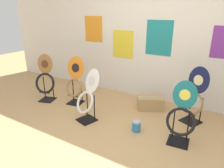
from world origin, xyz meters
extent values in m
plane|color=tan|center=(0.00, 0.00, 0.00)|extent=(14.00, 14.00, 0.00)
cube|color=silver|center=(0.00, 1.95, 1.30)|extent=(8.00, 0.06, 2.60)
cube|color=teal|center=(0.03, 1.92, 1.24)|extent=(0.50, 0.01, 0.65)
cube|color=orange|center=(-1.46, 1.92, 1.34)|extent=(0.45, 0.01, 0.55)
cube|color=yellow|center=(-0.73, 1.92, 1.06)|extent=(0.47, 0.01, 0.57)
cube|color=black|center=(-0.65, 0.52, 0.01)|extent=(0.35, 0.35, 0.01)
cylinder|color=black|center=(-0.72, 0.64, 0.23)|extent=(0.02, 0.02, 0.44)
cylinder|color=black|center=(-0.53, 0.58, 0.23)|extent=(0.02, 0.02, 0.44)
cylinder|color=black|center=(-0.67, 0.45, 0.19)|extent=(0.22, 0.08, 0.02)
torus|color=silver|center=(-0.66, 0.50, 0.33)|extent=(0.42, 0.33, 0.34)
ellipsoid|color=white|center=(-0.61, 0.65, 0.66)|extent=(0.36, 0.25, 0.38)
ellipsoid|color=silver|center=(-0.61, 0.64, 0.67)|extent=(0.16, 0.10, 0.14)
sphere|color=silver|center=(-0.72, 0.61, 0.48)|extent=(0.02, 0.02, 0.02)
sphere|color=silver|center=(-0.54, 0.56, 0.48)|extent=(0.02, 0.02, 0.02)
cube|color=black|center=(0.85, 1.35, 0.01)|extent=(0.37, 0.37, 0.01)
cylinder|color=black|center=(0.80, 1.48, 0.22)|extent=(0.02, 0.02, 0.43)
cylinder|color=black|center=(0.98, 1.39, 0.22)|extent=(0.02, 0.02, 0.43)
cylinder|color=black|center=(0.82, 1.28, 0.18)|extent=(0.21, 0.11, 0.02)
torus|color=#9E7042|center=(0.84, 1.33, 0.34)|extent=(0.39, 0.28, 0.36)
ellipsoid|color=#141942|center=(0.87, 1.40, 0.71)|extent=(0.35, 0.22, 0.43)
ellipsoid|color=beige|center=(0.87, 1.39, 0.71)|extent=(0.15, 0.09, 0.16)
sphere|color=silver|center=(0.78, 1.42, 0.50)|extent=(0.02, 0.02, 0.02)
sphere|color=silver|center=(0.95, 1.34, 0.50)|extent=(0.02, 0.02, 0.02)
cube|color=black|center=(-1.84, 0.75, 0.01)|extent=(0.35, 0.35, 0.01)
cylinder|color=black|center=(-1.96, 0.81, 0.24)|extent=(0.02, 0.02, 0.45)
cylinder|color=black|center=(-1.77, 0.87, 0.24)|extent=(0.02, 0.02, 0.45)
cylinder|color=black|center=(-1.81, 0.68, 0.19)|extent=(0.22, 0.08, 0.02)
torus|color=black|center=(-1.83, 0.73, 0.37)|extent=(0.45, 0.29, 0.41)
ellipsoid|color=#936033|center=(-1.86, 0.81, 0.74)|extent=(0.33, 0.17, 0.39)
ellipsoid|color=#4C2D19|center=(-1.85, 0.80, 0.74)|extent=(0.15, 0.07, 0.15)
sphere|color=silver|center=(-1.93, 0.76, 0.55)|extent=(0.02, 0.02, 0.02)
sphere|color=silver|center=(-1.76, 0.81, 0.55)|extent=(0.02, 0.02, 0.02)
cube|color=black|center=(-1.25, 0.94, 0.01)|extent=(0.32, 0.32, 0.01)
cylinder|color=black|center=(-1.36, 1.02, 0.22)|extent=(0.02, 0.02, 0.42)
cylinder|color=black|center=(-1.17, 1.05, 0.22)|extent=(0.02, 0.02, 0.42)
cylinder|color=black|center=(-1.24, 0.87, 0.18)|extent=(0.22, 0.05, 0.02)
torus|color=#9E7042|center=(-1.25, 0.92, 0.33)|extent=(0.39, 0.23, 0.36)
ellipsoid|color=orange|center=(-1.26, 1.03, 0.70)|extent=(0.38, 0.17, 0.44)
ellipsoid|color=black|center=(-1.26, 1.01, 0.70)|extent=(0.17, 0.07, 0.17)
sphere|color=silver|center=(-1.36, 0.97, 0.48)|extent=(0.02, 0.02, 0.02)
sphere|color=silver|center=(-1.16, 1.00, 0.48)|extent=(0.02, 0.02, 0.02)
cube|color=black|center=(0.81, 0.69, 0.01)|extent=(0.30, 0.30, 0.01)
cylinder|color=black|center=(0.70, 0.77, 0.22)|extent=(0.02, 0.02, 0.43)
cylinder|color=black|center=(0.90, 0.79, 0.22)|extent=(0.02, 0.02, 0.43)
cylinder|color=black|center=(0.81, 0.61, 0.18)|extent=(0.22, 0.04, 0.02)
torus|color=black|center=(0.81, 0.67, 0.34)|extent=(0.40, 0.24, 0.36)
ellipsoid|color=#197075|center=(0.80, 0.80, 0.67)|extent=(0.33, 0.16, 0.37)
ellipsoid|color=#EADB4C|center=(0.80, 0.79, 0.67)|extent=(0.15, 0.06, 0.14)
sphere|color=silver|center=(0.72, 0.74, 0.49)|extent=(0.02, 0.02, 0.02)
sphere|color=silver|center=(0.89, 0.75, 0.49)|extent=(0.02, 0.02, 0.02)
cylinder|color=teal|center=(0.19, 0.65, 0.08)|extent=(0.13, 0.13, 0.16)
torus|color=silver|center=(0.19, 0.65, 0.15)|extent=(0.14, 0.14, 0.01)
cylinder|color=#B2B2B7|center=(0.19, 0.65, 0.16)|extent=(0.12, 0.12, 0.00)
cube|color=tan|center=(0.11, 1.46, 0.12)|extent=(0.54, 0.47, 0.23)
cube|color=#B7AD89|center=(0.11, 1.46, 0.23)|extent=(0.42, 0.25, 0.00)
camera|label=1|loc=(1.21, -1.78, 1.71)|focal=32.00mm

